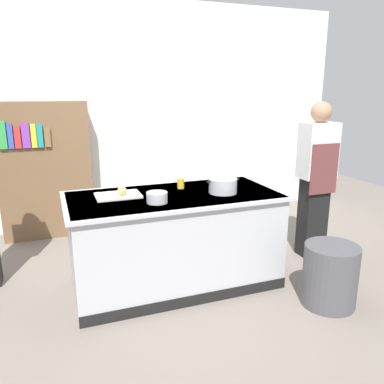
% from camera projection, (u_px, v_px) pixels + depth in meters
% --- Properties ---
extents(ground_plane, '(10.00, 10.00, 0.00)m').
position_uv_depth(ground_plane, '(175.00, 283.00, 3.80)').
color(ground_plane, slate).
extents(back_wall, '(6.40, 0.12, 3.00)m').
position_uv_depth(back_wall, '(127.00, 115.00, 5.32)').
color(back_wall, white).
rests_on(back_wall, ground_plane).
extents(counter_island, '(1.98, 0.98, 0.90)m').
position_uv_depth(counter_island, '(175.00, 238.00, 3.68)').
color(counter_island, '#B7BABF').
rests_on(counter_island, ground_plane).
extents(cutting_board, '(0.40, 0.28, 0.02)m').
position_uv_depth(cutting_board, '(118.00, 195.00, 3.50)').
color(cutting_board, silver).
rests_on(cutting_board, counter_island).
extents(onion, '(0.08, 0.08, 0.08)m').
position_uv_depth(onion, '(122.00, 191.00, 3.46)').
color(onion, tan).
rests_on(onion, cutting_board).
extents(stock_pot, '(0.33, 0.26, 0.14)m').
position_uv_depth(stock_pot, '(223.00, 186.00, 3.61)').
color(stock_pot, '#B7BABF').
rests_on(stock_pot, counter_island).
extents(mixing_bowl, '(0.18, 0.18, 0.09)m').
position_uv_depth(mixing_bowl, '(157.00, 197.00, 3.30)').
color(mixing_bowl, '#B7BABF').
rests_on(mixing_bowl, counter_island).
extents(juice_cup, '(0.07, 0.07, 0.10)m').
position_uv_depth(juice_cup, '(181.00, 183.00, 3.78)').
color(juice_cup, yellow).
rests_on(juice_cup, counter_island).
extents(trash_bin, '(0.47, 0.47, 0.55)m').
position_uv_depth(trash_bin, '(330.00, 275.00, 3.36)').
color(trash_bin, '#4C4C51').
rests_on(trash_bin, ground_plane).
extents(person_chef, '(0.38, 0.25, 1.72)m').
position_uv_depth(person_chef, '(316.00, 177.00, 4.23)').
color(person_chef, black).
rests_on(person_chef, ground_plane).
extents(bookshelf, '(1.10, 0.31, 1.70)m').
position_uv_depth(bookshelf, '(45.00, 171.00, 4.83)').
color(bookshelf, brown).
rests_on(bookshelf, ground_plane).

